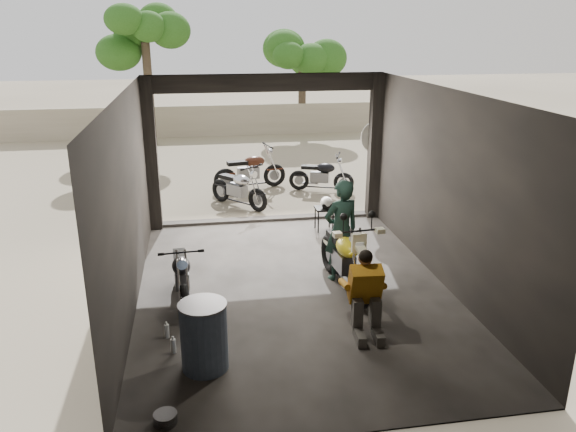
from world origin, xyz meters
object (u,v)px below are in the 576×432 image
object	(u,v)px
mechanic	(367,297)
sign_post	(376,153)
outside_bike_c	(321,173)
outside_bike_a	(238,185)
oil_drum	(204,337)
outside_bike_b	(250,168)
left_bike	(181,271)
rider	(341,231)
main_bike	(344,254)
helmet	(327,202)
stool	(324,211)

from	to	relation	value
mechanic	sign_post	world-z (taller)	sign_post
outside_bike_c	outside_bike_a	bearing A→B (deg)	133.27
oil_drum	sign_post	bearing A→B (deg)	54.37
outside_bike_a	outside_bike_b	bearing A→B (deg)	33.49
outside_bike_a	mechanic	world-z (taller)	mechanic
left_bike	outside_bike_b	bearing A→B (deg)	70.43
left_bike	rider	world-z (taller)	rider
left_bike	mechanic	world-z (taller)	mechanic
main_bike	outside_bike_b	bearing A→B (deg)	92.88
main_bike	outside_bike_c	distance (m)	5.76
main_bike	left_bike	world-z (taller)	main_bike
outside_bike_b	oil_drum	size ratio (longest dim) A/B	1.89
helmet	sign_post	size ratio (longest dim) A/B	0.12
left_bike	oil_drum	bearing A→B (deg)	-85.43
outside_bike_c	rider	size ratio (longest dim) A/B	0.84
left_bike	oil_drum	size ratio (longest dim) A/B	1.65
main_bike	oil_drum	size ratio (longest dim) A/B	2.05
left_bike	outside_bike_a	bearing A→B (deg)	70.70
left_bike	rider	distance (m)	2.70
oil_drum	sign_post	size ratio (longest dim) A/B	0.42
rider	mechanic	xyz separation A→B (m)	(-0.10, -1.84, -0.30)
stool	sign_post	size ratio (longest dim) A/B	0.24
rider	oil_drum	bearing A→B (deg)	27.98
rider	oil_drum	world-z (taller)	rider
left_bike	outside_bike_c	xyz separation A→B (m)	(3.51, 5.68, -0.00)
outside_bike_c	mechanic	distance (m)	7.22
outside_bike_b	mechanic	distance (m)	7.73
rider	sign_post	size ratio (longest dim) A/B	0.81
main_bike	left_bike	bearing A→B (deg)	174.47
stool	rider	bearing A→B (deg)	-96.35
outside_bike_c	oil_drum	size ratio (longest dim) A/B	1.64
left_bike	sign_post	distance (m)	5.63
outside_bike_a	outside_bike_c	distance (m)	2.43
helmet	oil_drum	distance (m)	5.36
rider	helmet	bearing A→B (deg)	-114.13
rider	stool	xyz separation A→B (m)	(0.26, 2.37, -0.44)
mechanic	sign_post	distance (m)	5.39
left_bike	helmet	xyz separation A→B (m)	(2.95, 2.71, 0.13)
outside_bike_b	stool	size ratio (longest dim) A/B	3.31
outside_bike_c	mechanic	world-z (taller)	mechanic
outside_bike_b	sign_post	distance (m)	3.78
outside_bike_a	stool	world-z (taller)	outside_bike_a
left_bike	outside_bike_b	size ratio (longest dim) A/B	0.87
outside_bike_a	rider	world-z (taller)	rider
outside_bike_b	rider	xyz separation A→B (m)	(0.94, -5.84, 0.30)
outside_bike_b	mechanic	world-z (taller)	mechanic
outside_bike_a	mechanic	size ratio (longest dim) A/B	1.35
oil_drum	mechanic	bearing A→B (deg)	12.02
main_bike	left_bike	distance (m)	2.61
outside_bike_c	stool	size ratio (longest dim) A/B	2.86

